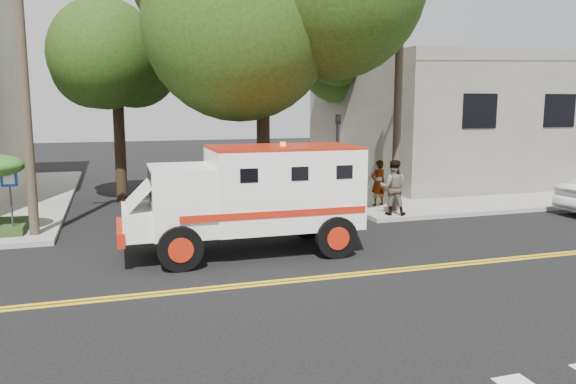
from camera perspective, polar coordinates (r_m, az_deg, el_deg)
name	(u,v)px	position (r m, az deg, el deg)	size (l,w,h in m)	color
ground	(275,283)	(12.68, -1.35, -9.18)	(100.00, 100.00, 0.00)	black
sidewalk_ne	(451,179)	(30.45, 16.23, 1.32)	(17.00, 17.00, 0.15)	gray
building_right	(473,119)	(31.48, 18.26, 7.08)	(14.00, 12.00, 6.00)	#636055
utility_pole_left	(24,84)	(17.72, -25.23, 9.92)	(0.28, 0.28, 9.00)	#382D23
utility_pole_right	(398,87)	(20.23, 11.14, 10.38)	(0.28, 0.28, 9.00)	#382D23
tree_main	(278,0)	(18.83, -1.02, 18.92)	(6.08, 5.70, 9.85)	black
tree_left	(124,57)	(23.43, -16.28, 12.99)	(4.48, 4.20, 7.70)	black
tree_right	(353,62)	(30.01, 6.65, 13.03)	(4.80, 4.50, 8.20)	black
traffic_signal	(337,156)	(18.68, 5.05, 3.65)	(0.15, 0.18, 3.60)	#3F3F42
accessibility_sign	(10,194)	(18.16, -26.38, -0.14)	(0.45, 0.10, 2.02)	#3F3F42
armored_truck	(254,193)	(14.82, -3.51, -0.10)	(6.26, 2.59, 2.84)	white
pedestrian_a	(378,183)	(21.30, 9.16, 0.92)	(0.62, 0.41, 1.71)	gray
pedestrian_b	(393,187)	(19.59, 10.63, 0.47)	(0.92, 0.72, 1.90)	gray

